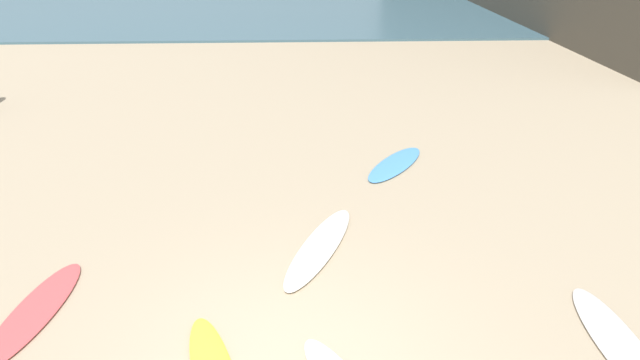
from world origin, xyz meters
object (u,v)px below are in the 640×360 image
surfboard_1 (35,311)px  surfboard_4 (620,345)px  surfboard_5 (395,164)px  surfboard_0 (319,247)px

surfboard_1 → surfboard_4: size_ratio=0.96×
surfboard_1 → surfboard_5: 6.99m
surfboard_0 → surfboard_5: (1.61, 2.94, -0.01)m
surfboard_0 → surfboard_1: (-3.86, -1.41, -0.01)m
surfboard_4 → surfboard_5: (-2.08, 5.24, -0.00)m
surfboard_4 → surfboard_5: size_ratio=1.21×
surfboard_5 → surfboard_1: bearing=74.4°
surfboard_1 → surfboard_4: (7.55, -0.89, 0.00)m
surfboard_1 → surfboard_4: 7.60m
surfboard_4 → surfboard_5: 5.64m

